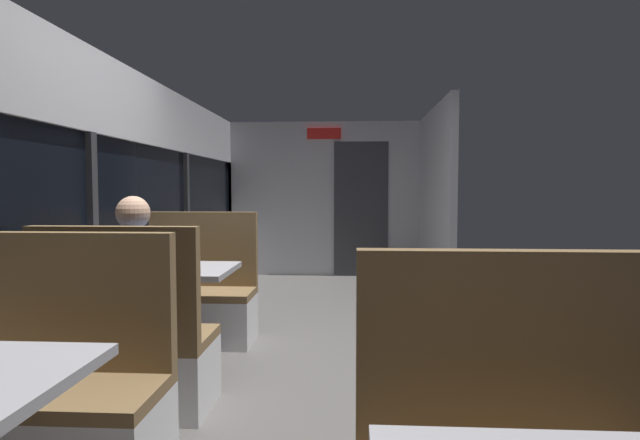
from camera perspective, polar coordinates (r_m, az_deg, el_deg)
name	(u,v)px	position (r m, az deg, el deg)	size (l,w,h in m)	color
ground_plane	(293,375)	(3.80, -2.96, -16.74)	(3.30, 9.20, 0.02)	#514F4C
carriage_window_panel_left	(89,216)	(4.00, -24.13, 0.38)	(0.09, 8.48, 2.30)	#B2B2B7
carriage_end_bulkhead	(328,200)	(7.75, 0.90, 2.24)	(2.90, 0.11, 2.30)	#B2B2B7
carriage_aisle_panel_right	(435,201)	(6.63, 12.54, 2.06)	(0.08, 2.40, 2.30)	#B2B2B7
bench_near_window_facing_entry	(57,409)	(2.70, -27.03, -18.11)	(0.95, 0.50, 1.10)	silver
dining_table_mid_window	(169,282)	(3.87, -16.29, -6.54)	(0.90, 0.70, 0.74)	#9E9EA3
bench_mid_window_facing_end	(128,356)	(3.31, -20.39, -13.86)	(0.95, 0.50, 1.10)	silver
bench_mid_window_facing_entry	(199,303)	(4.58, -13.24, -8.90)	(0.95, 0.50, 1.10)	silver
seated_passenger	(133,317)	(3.32, -19.96, -10.07)	(0.47, 0.55, 1.26)	#26262D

